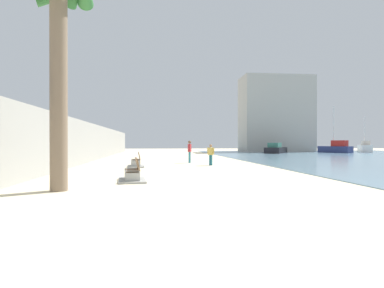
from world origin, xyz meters
name	(u,v)px	position (x,y,z in m)	size (l,w,h in m)	color
ground_plane	(177,162)	(0.00, 18.00, 0.00)	(120.00, 120.00, 0.00)	beige
seawall	(84,142)	(-7.50, 18.00, 1.63)	(0.80, 64.00, 3.26)	#9E9E99
palm_tree	(59,22)	(-5.01, 1.99, 5.70)	(2.77, 2.82, 7.95)	#7A6651
bench_near	(133,176)	(-2.73, 4.57, 0.23)	(1.30, 2.20, 0.98)	#9E9E99
bench_far	(136,163)	(-3.05, 12.95, 0.23)	(1.21, 2.16, 0.98)	#9E9E99
person_walking	(211,153)	(2.15, 13.62, 0.86)	(0.46, 0.33, 1.51)	teal
person_standing	(190,150)	(0.96, 16.67, 1.05)	(0.31, 0.47, 1.78)	teal
boat_far_left	(365,147)	(32.91, 41.89, 0.79)	(4.58, 7.02, 5.96)	white
boat_nearest	(276,149)	(16.16, 38.16, 0.62)	(5.07, 6.17, 1.54)	black
boat_outer	(336,148)	(26.14, 38.96, 0.78)	(3.67, 5.35, 7.28)	navy
harbor_building	(276,114)	(19.11, 46.00, 6.50)	(12.00, 6.00, 13.00)	#ADAAA3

